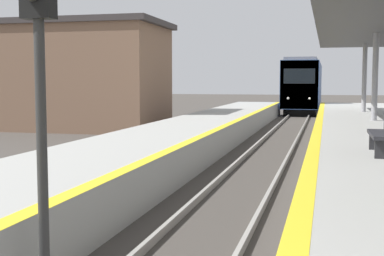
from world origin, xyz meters
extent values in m
cube|color=black|center=(0.00, 46.45, 0.28)|extent=(2.33, 15.87, 0.55)
cube|color=#33518C|center=(0.00, 46.45, 2.32)|extent=(2.74, 17.63, 3.54)
cube|color=yellow|center=(0.00, 37.72, 2.32)|extent=(2.69, 0.16, 3.47)
cube|color=black|center=(0.00, 37.66, 2.94)|extent=(2.19, 0.06, 1.06)
cube|color=slate|center=(0.00, 46.45, 4.21)|extent=(2.33, 16.75, 0.24)
sphere|color=white|center=(-0.75, 37.66, 1.35)|extent=(0.18, 0.18, 0.18)
sphere|color=white|center=(0.75, 37.66, 1.35)|extent=(0.18, 0.18, 0.18)
cylinder|color=#2D2D2D|center=(-1.17, 4.15, 1.65)|extent=(0.12, 0.12, 3.29)
cylinder|color=#99999E|center=(3.83, 21.89, 2.77)|extent=(0.24, 0.24, 3.58)
cylinder|color=#99999E|center=(3.83, 28.37, 2.77)|extent=(0.24, 0.24, 3.58)
cube|color=#28282D|center=(3.11, 11.32, 1.42)|extent=(0.44, 1.90, 0.08)
cube|color=#262628|center=(3.11, 10.56, 1.18)|extent=(0.35, 0.08, 0.40)
cube|color=#262628|center=(3.11, 12.08, 1.18)|extent=(0.35, 0.08, 0.40)
cube|color=brown|center=(-12.23, 25.42, 2.72)|extent=(11.15, 5.49, 5.45)
cube|color=#383333|center=(-12.23, 25.42, 5.60)|extent=(11.71, 5.76, 0.30)
camera|label=1|loc=(1.93, -1.21, 2.62)|focal=50.00mm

